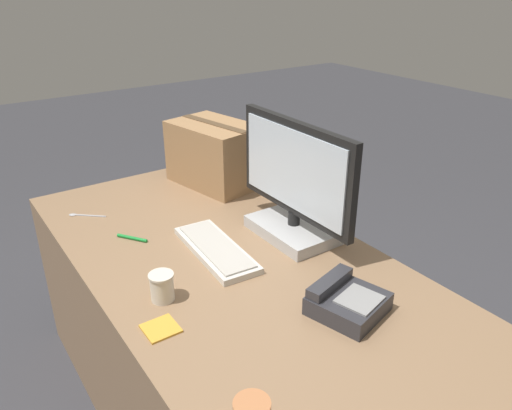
% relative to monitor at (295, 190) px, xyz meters
% --- Properties ---
extents(office_desk, '(1.80, 0.90, 0.72)m').
position_rel_monitor_xyz_m(office_desk, '(0.02, -0.28, -0.54)').
color(office_desk, '#8C6B4C').
rests_on(office_desk, ground_plane).
extents(monitor, '(0.57, 0.22, 0.43)m').
position_rel_monitor_xyz_m(monitor, '(0.00, 0.00, 0.00)').
color(monitor, '#B7B7B7').
rests_on(monitor, office_desk).
extents(keyboard, '(0.41, 0.17, 0.03)m').
position_rel_monitor_xyz_m(keyboard, '(-0.05, -0.30, -0.16)').
color(keyboard, beige).
rests_on(keyboard, office_desk).
extents(desk_phone, '(0.23, 0.23, 0.08)m').
position_rel_monitor_xyz_m(desk_phone, '(0.44, -0.16, -0.15)').
color(desk_phone, '#2D2D33').
rests_on(desk_phone, office_desk).
extents(paper_cup_left, '(0.07, 0.07, 0.09)m').
position_rel_monitor_xyz_m(paper_cup_left, '(0.09, -0.56, -0.13)').
color(paper_cup_left, beige).
rests_on(paper_cup_left, office_desk).
extents(spoon, '(0.11, 0.12, 0.00)m').
position_rel_monitor_xyz_m(spoon, '(-0.60, -0.59, -0.18)').
color(spoon, '#B2B2B7').
rests_on(spoon, office_desk).
extents(cardboard_box, '(0.44, 0.33, 0.28)m').
position_rel_monitor_xyz_m(cardboard_box, '(-0.59, 0.02, -0.04)').
color(cardboard_box, '#9E754C').
rests_on(cardboard_box, office_desk).
extents(pen_marker, '(0.11, 0.08, 0.01)m').
position_rel_monitor_xyz_m(pen_marker, '(-0.30, -0.50, -0.17)').
color(pen_marker, '#198C33').
rests_on(pen_marker, office_desk).
extents(sticky_note_pad, '(0.09, 0.09, 0.01)m').
position_rel_monitor_xyz_m(sticky_note_pad, '(0.22, -0.63, -0.18)').
color(sticky_note_pad, gold).
rests_on(sticky_note_pad, office_desk).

